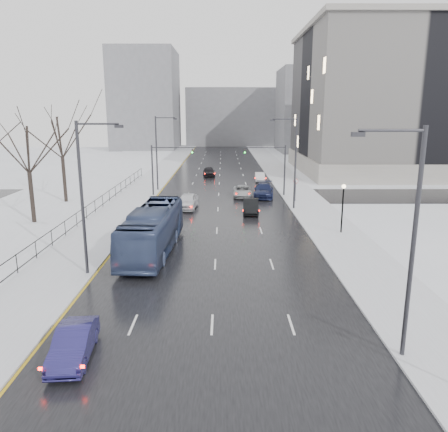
{
  "coord_description": "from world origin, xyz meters",
  "views": [
    {
      "loc": [
        0.55,
        -7.17,
        10.48
      ],
      "look_at": [
        0.64,
        26.38,
        2.5
      ],
      "focal_mm": 35.0,
      "sensor_mm": 36.0,
      "label": 1
    }
  ],
  "objects_px": {
    "sedan_center_far": "(209,172)",
    "bus": "(153,230)",
    "tree_park_e": "(66,202)",
    "tree_park_d": "(35,223)",
    "streetlight_l_near": "(85,191)",
    "sedan_center_near": "(188,201)",
    "lamppost_r_mid": "(343,201)",
    "mast_signal_right": "(276,164)",
    "no_uturn_sign": "(296,183)",
    "sedan_right_distant": "(260,177)",
    "sedan_right_cross": "(242,191)",
    "sedan_right_near": "(251,206)",
    "sedan_left_near": "(74,344)",
    "streetlight_l_far": "(158,150)",
    "sedan_right_far": "(264,190)",
    "streetlight_r_near": "(409,234)",
    "streetlight_r_mid": "(293,159)",
    "mast_signal_left": "(161,164)"
  },
  "relations": [
    {
      "from": "tree_park_e",
      "to": "tree_park_d",
      "type": "bearing_deg",
      "value": -87.71
    },
    {
      "from": "no_uturn_sign",
      "to": "sedan_right_cross",
      "type": "bearing_deg",
      "value": 151.43
    },
    {
      "from": "sedan_right_distant",
      "to": "sedan_right_near",
      "type": "bearing_deg",
      "value": -94.83
    },
    {
      "from": "streetlight_l_far",
      "to": "no_uturn_sign",
      "type": "distance_m",
      "value": 19.41
    },
    {
      "from": "sedan_left_near",
      "to": "sedan_right_cross",
      "type": "xyz_separation_m",
      "value": [
        8.96,
        37.42,
        0.01
      ]
    },
    {
      "from": "bus",
      "to": "sedan_right_distant",
      "type": "distance_m",
      "value": 36.93
    },
    {
      "from": "tree_park_d",
      "to": "bus",
      "type": "distance_m",
      "value": 15.95
    },
    {
      "from": "mast_signal_left",
      "to": "bus",
      "type": "distance_m",
      "value": 23.33
    },
    {
      "from": "streetlight_r_mid",
      "to": "sedan_right_cross",
      "type": "distance_m",
      "value": 10.21
    },
    {
      "from": "streetlight_r_near",
      "to": "sedan_left_near",
      "type": "distance_m",
      "value": 14.91
    },
    {
      "from": "lamppost_r_mid",
      "to": "sedan_center_near",
      "type": "distance_m",
      "value": 17.76
    },
    {
      "from": "mast_signal_right",
      "to": "no_uturn_sign",
      "type": "height_order",
      "value": "mast_signal_right"
    },
    {
      "from": "mast_signal_left",
      "to": "sedan_center_far",
      "type": "xyz_separation_m",
      "value": [
        5.53,
        17.63,
        -3.28
      ]
    },
    {
      "from": "lamppost_r_mid",
      "to": "sedan_right_near",
      "type": "bearing_deg",
      "value": 132.93
    },
    {
      "from": "no_uturn_sign",
      "to": "sedan_right_distant",
      "type": "bearing_deg",
      "value": 100.19
    },
    {
      "from": "mast_signal_left",
      "to": "sedan_right_distant",
      "type": "height_order",
      "value": "mast_signal_left"
    },
    {
      "from": "tree_park_e",
      "to": "sedan_center_far",
      "type": "distance_m",
      "value": 27.16
    },
    {
      "from": "sedan_right_far",
      "to": "sedan_right_distant",
      "type": "xyz_separation_m",
      "value": [
        0.59,
        12.91,
        -0.18
      ]
    },
    {
      "from": "tree_park_d",
      "to": "sedan_right_far",
      "type": "height_order",
      "value": "tree_park_d"
    },
    {
      "from": "sedan_right_near",
      "to": "sedan_right_cross",
      "type": "distance_m",
      "value": 9.31
    },
    {
      "from": "mast_signal_right",
      "to": "no_uturn_sign",
      "type": "distance_m",
      "value": 4.77
    },
    {
      "from": "tree_park_d",
      "to": "streetlight_r_mid",
      "type": "xyz_separation_m",
      "value": [
        25.97,
        6.0,
        5.62
      ]
    },
    {
      "from": "streetlight_r_near",
      "to": "sedan_center_far",
      "type": "distance_m",
      "value": 56.72
    },
    {
      "from": "sedan_right_distant",
      "to": "sedan_center_near",
      "type": "bearing_deg",
      "value": -113.52
    },
    {
      "from": "mast_signal_right",
      "to": "sedan_right_far",
      "type": "bearing_deg",
      "value": -154.12
    },
    {
      "from": "streetlight_l_near",
      "to": "sedan_center_near",
      "type": "bearing_deg",
      "value": 76.67
    },
    {
      "from": "sedan_center_far",
      "to": "bus",
      "type": "bearing_deg",
      "value": -98.95
    },
    {
      "from": "no_uturn_sign",
      "to": "sedan_right_far",
      "type": "height_order",
      "value": "no_uturn_sign"
    },
    {
      "from": "sedan_left_near",
      "to": "tree_park_e",
      "type": "bearing_deg",
      "value": 104.68
    },
    {
      "from": "sedan_center_far",
      "to": "sedan_right_distant",
      "type": "distance_m",
      "value": 9.79
    },
    {
      "from": "tree_park_d",
      "to": "sedan_right_distant",
      "type": "height_order",
      "value": "tree_park_d"
    },
    {
      "from": "sedan_center_far",
      "to": "mast_signal_right",
      "type": "bearing_deg",
      "value": -67.37
    },
    {
      "from": "sedan_right_cross",
      "to": "sedan_center_far",
      "type": "xyz_separation_m",
      "value": [
        -4.83,
        18.27,
        0.08
      ]
    },
    {
      "from": "streetlight_l_far",
      "to": "sedan_right_far",
      "type": "relative_size",
      "value": 1.69
    },
    {
      "from": "streetlight_l_far",
      "to": "sedan_center_far",
      "type": "relative_size",
      "value": 2.17
    },
    {
      "from": "lamppost_r_mid",
      "to": "sedan_center_far",
      "type": "bearing_deg",
      "value": 109.75
    },
    {
      "from": "sedan_right_near",
      "to": "streetlight_l_near",
      "type": "bearing_deg",
      "value": -120.35
    },
    {
      "from": "streetlight_l_far",
      "to": "sedan_right_near",
      "type": "xyz_separation_m",
      "value": [
        11.67,
        -13.94,
        -4.82
      ]
    },
    {
      "from": "mast_signal_left",
      "to": "sedan_right_far",
      "type": "xyz_separation_m",
      "value": [
        13.04,
        -0.78,
        -3.21
      ]
    },
    {
      "from": "sedan_center_near",
      "to": "sedan_right_distant",
      "type": "distance_m",
      "value": 22.13
    },
    {
      "from": "tree_park_d",
      "to": "tree_park_e",
      "type": "distance_m",
      "value": 10.01
    },
    {
      "from": "mast_signal_left",
      "to": "sedan_right_near",
      "type": "xyz_separation_m",
      "value": [
        10.83,
        -9.94,
        -3.31
      ]
    },
    {
      "from": "streetlight_r_near",
      "to": "streetlight_r_mid",
      "type": "xyz_separation_m",
      "value": [
        0.0,
        30.0,
        0.0
      ]
    },
    {
      "from": "bus",
      "to": "sedan_right_far",
      "type": "relative_size",
      "value": 2.1
    },
    {
      "from": "streetlight_r_near",
      "to": "sedan_right_distant",
      "type": "xyz_separation_m",
      "value": [
        -1.87,
        50.13,
        -4.9
      ]
    },
    {
      "from": "streetlight_r_mid",
      "to": "lamppost_r_mid",
      "type": "bearing_deg",
      "value": -74.18
    },
    {
      "from": "streetlight_l_far",
      "to": "sedan_center_near",
      "type": "relative_size",
      "value": 2.0
    },
    {
      "from": "no_uturn_sign",
      "to": "sedan_left_near",
      "type": "relative_size",
      "value": 0.64
    },
    {
      "from": "streetlight_l_near",
      "to": "mast_signal_right",
      "type": "distance_m",
      "value": 32.03
    },
    {
      "from": "sedan_center_near",
      "to": "sedan_right_cross",
      "type": "bearing_deg",
      "value": 53.01
    }
  ]
}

